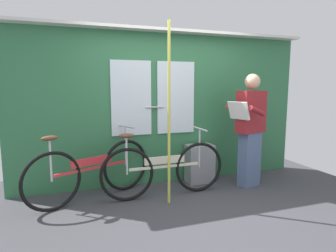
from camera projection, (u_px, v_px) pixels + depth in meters
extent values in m
cube|color=#38383D|center=(201.00, 217.00, 3.36)|extent=(5.59, 4.24, 0.04)
cube|color=#2D6B42|center=(166.00, 110.00, 4.44)|extent=(4.59, 0.08, 2.30)
cube|color=silver|center=(131.00, 98.00, 4.19)|extent=(0.60, 0.02, 1.10)
cube|color=silver|center=(176.00, 98.00, 4.42)|extent=(0.60, 0.02, 1.10)
cylinder|color=#B2B2B7|center=(155.00, 107.00, 4.30)|extent=(0.28, 0.02, 0.02)
cube|color=silver|center=(168.00, 31.00, 4.19)|extent=(4.59, 0.28, 0.04)
torus|color=black|center=(126.00, 165.00, 4.14)|extent=(0.70, 0.34, 0.74)
torus|color=black|center=(52.00, 181.00, 3.42)|extent=(0.70, 0.34, 0.74)
cube|color=red|center=(92.00, 168.00, 3.77)|extent=(0.94, 0.44, 0.03)
cube|color=red|center=(92.00, 161.00, 3.76)|extent=(0.55, 0.26, 0.10)
cylinder|color=#B7B7BC|center=(51.00, 160.00, 3.39)|extent=(0.02, 0.02, 0.53)
ellipsoid|color=brown|center=(49.00, 138.00, 3.35)|extent=(0.22, 0.16, 0.06)
cylinder|color=#B7B7BC|center=(126.00, 146.00, 4.10)|extent=(0.02, 0.02, 0.57)
cylinder|color=#B7B7BC|center=(125.00, 126.00, 4.06)|extent=(0.20, 0.41, 0.02)
torus|color=black|center=(199.00, 167.00, 4.07)|extent=(0.72, 0.05, 0.72)
torus|color=black|center=(127.00, 175.00, 3.73)|extent=(0.72, 0.05, 0.72)
cube|color=beige|center=(165.00, 166.00, 3.89)|extent=(0.99, 0.05, 0.03)
cube|color=beige|center=(165.00, 160.00, 3.88)|extent=(0.57, 0.04, 0.10)
cylinder|color=#B7B7BC|center=(127.00, 155.00, 3.69)|extent=(0.02, 0.02, 0.52)
ellipsoid|color=brown|center=(126.00, 136.00, 3.66)|extent=(0.20, 0.09, 0.06)
cylinder|color=#B7B7BC|center=(199.00, 148.00, 4.04)|extent=(0.02, 0.02, 0.56)
cylinder|color=#B7B7BC|center=(200.00, 129.00, 4.00)|extent=(0.03, 0.44, 0.02)
cube|color=slate|center=(249.00, 159.00, 4.31)|extent=(0.36, 0.26, 0.82)
cube|color=maroon|center=(251.00, 112.00, 4.21)|extent=(0.50, 0.32, 0.62)
sphere|color=tan|center=(252.00, 82.00, 4.15)|extent=(0.22, 0.22, 0.22)
cube|color=silver|center=(238.00, 111.00, 4.05)|extent=(0.20, 0.36, 0.26)
cylinder|color=maroon|center=(257.00, 111.00, 3.96)|extent=(0.31, 0.15, 0.17)
cylinder|color=maroon|center=(234.00, 109.00, 4.30)|extent=(0.31, 0.15, 0.17)
cube|color=gray|center=(200.00, 163.00, 4.51)|extent=(0.42, 0.28, 0.60)
cylinder|color=#C6C14C|center=(169.00, 115.00, 3.56)|extent=(0.04, 0.04, 2.30)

